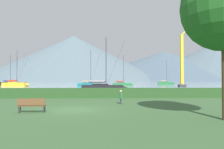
{
  "coord_description": "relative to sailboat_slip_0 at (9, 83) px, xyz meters",
  "views": [
    {
      "loc": [
        2.29,
        -16.45,
        2.17
      ],
      "look_at": [
        4.11,
        47.58,
        3.71
      ],
      "focal_mm": 36.06,
      "sensor_mm": 36.0,
      "label": 1
    }
  ],
  "objects": [
    {
      "name": "person_seated_viewer",
      "position": [
        43.1,
        -78.12,
        -0.07
      ],
      "size": [
        0.36,
        0.57,
        1.25
      ],
      "rotation": [
        0.0,
        0.0,
        -0.03
      ],
      "color": "#2D3347",
      "rests_on": "ground_plane"
    },
    {
      "name": "distant_hill_east_ridge",
      "position": [
        147.8,
        312.72,
        26.62
      ],
      "size": [
        320.08,
        320.08,
        54.76
      ],
      "primitive_type": "cone",
      "color": "#4C6070",
      "rests_on": "ground_plane"
    },
    {
      "name": "sailboat_slip_7",
      "position": [
        11.31,
        -21.9,
        -0.01
      ],
      "size": [
        9.31,
        3.49,
        10.08
      ],
      "rotation": [
        0.0,
        0.0,
        -0.1
      ],
      "color": "gold",
      "rests_on": "harbor_water"
    },
    {
      "name": "sailboat_slip_0",
      "position": [
        0.0,
        0.0,
        0.0
      ],
      "size": [
        9.08,
        4.3,
        13.04
      ],
      "rotation": [
        0.0,
        0.0,
        -0.23
      ],
      "color": "black",
      "rests_on": "harbor_water"
    },
    {
      "name": "park_bench_near_path",
      "position": [
        36.83,
        -83.37,
        -0.22
      ],
      "size": [
        1.79,
        0.55,
        0.95
      ],
      "rotation": [
        0.0,
        0.0,
        0.05
      ],
      "color": "brown",
      "rests_on": "ground_plane"
    },
    {
      "name": "sailboat_slip_3",
      "position": [
        36.58,
        -27.54,
        -0.08
      ],
      "size": [
        8.13,
        4.39,
        11.56
      ],
      "rotation": [
        0.0,
        0.0,
        -0.31
      ],
      "color": "#19707A",
      "rests_on": "harbor_water"
    },
    {
      "name": "ground_plane",
      "position": [
        39.44,
        -81.96,
        -0.76
      ],
      "size": [
        1000.0,
        1000.0,
        0.0
      ],
      "primitive_type": "plane",
      "color": "#385B33"
    },
    {
      "name": "harbor_water",
      "position": [
        39.44,
        55.04,
        -0.76
      ],
      "size": [
        320.0,
        246.0,
        0.0
      ],
      "primitive_type": "cube",
      "color": "#8C9EA3",
      "rests_on": "ground_plane"
    },
    {
      "name": "sailboat_slip_5",
      "position": [
        7.12,
        -11.18,
        0.01
      ],
      "size": [
        9.08,
        4.0,
        13.58
      ],
      "rotation": [
        0.0,
        0.0,
        -0.18
      ],
      "color": "red",
      "rests_on": "harbor_water"
    },
    {
      "name": "sailboat_slip_8",
      "position": [
        41.27,
        -55.62,
        -0.03
      ],
      "size": [
        8.98,
        3.43,
        10.27
      ],
      "rotation": [
        0.0,
        0.0,
        -0.11
      ],
      "color": "black",
      "rests_on": "harbor_water"
    },
    {
      "name": "distant_hill_central_peak",
      "position": [
        252.7,
        305.44,
        36.72
      ],
      "size": [
        327.35,
        327.35,
        74.95
      ],
      "primitive_type": "cone",
      "color": "slate",
      "rests_on": "ground_plane"
    },
    {
      "name": "distant_hill_west_ridge",
      "position": [
        -8.72,
        255.39,
        35.01
      ],
      "size": [
        279.39,
        279.39,
        71.53
      ],
      "primitive_type": "cone",
      "color": "slate",
      "rests_on": "ground_plane"
    },
    {
      "name": "hedge_line",
      "position": [
        39.44,
        -70.96,
        -0.17
      ],
      "size": [
        80.0,
        1.2,
        1.18
      ],
      "primitive_type": "cube",
      "color": "#284C23",
      "rests_on": "ground_plane"
    },
    {
      "name": "sailboat_slip_9",
      "position": [
        69.5,
        4.7,
        -0.08
      ],
      "size": [
        8.09,
        3.37,
        11.39
      ],
      "rotation": [
        0.0,
        0.0,
        -0.15
      ],
      "color": "#236B38",
      "rests_on": "harbor_water"
    },
    {
      "name": "dock_crane",
      "position": [
        65.18,
        -30.97,
        6.74
      ],
      "size": [
        8.1,
        2.0,
        22.47
      ],
      "color": "#333338",
      "rests_on": "ground_plane"
    },
    {
      "name": "sailboat_slip_1",
      "position": [
        47.91,
        -14.69,
        -0.1
      ],
      "size": [
        7.82,
        2.8,
        11.38
      ],
      "rotation": [
        0.0,
        0.0,
        -0.08
      ],
      "color": "#236B38",
      "rests_on": "harbor_water"
    }
  ]
}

